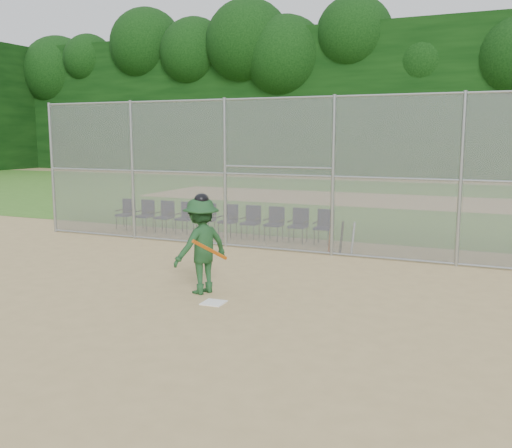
% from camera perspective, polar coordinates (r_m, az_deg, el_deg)
% --- Properties ---
extents(ground, '(100.00, 100.00, 0.00)m').
position_cam_1_polar(ground, '(10.47, -5.53, -7.90)').
color(ground, tan).
rests_on(ground, ground).
extents(grass_strip, '(100.00, 100.00, 0.00)m').
position_cam_1_polar(grass_strip, '(27.36, 13.09, 2.30)').
color(grass_strip, '#3A6F21').
rests_on(grass_strip, ground).
extents(dirt_patch_far, '(24.00, 24.00, 0.00)m').
position_cam_1_polar(dirt_patch_far, '(27.36, 13.09, 2.31)').
color(dirt_patch_far, tan).
rests_on(dirt_patch_far, ground).
extents(backstop_fence, '(16.09, 0.09, 4.00)m').
position_cam_1_polar(backstop_fence, '(14.62, 3.93, 5.14)').
color(backstop_fence, gray).
rests_on(backstop_fence, ground).
extents(treeline, '(81.00, 60.00, 11.00)m').
position_cam_1_polar(treeline, '(29.27, 14.22, 13.45)').
color(treeline, black).
rests_on(treeline, ground).
extents(home_plate, '(0.41, 0.41, 0.02)m').
position_cam_1_polar(home_plate, '(10.45, -4.25, -7.85)').
color(home_plate, white).
rests_on(home_plate, ground).
extents(batter_at_plate, '(1.15, 1.45, 1.93)m').
position_cam_1_polar(batter_at_plate, '(10.94, -5.50, -2.12)').
color(batter_at_plate, '#1C4622').
rests_on(batter_at_plate, ground).
extents(spare_bats, '(0.66, 0.34, 0.84)m').
position_cam_1_polar(spare_bats, '(14.79, 8.54, -1.36)').
color(spare_bats, '#D84C14').
rests_on(spare_bats, ground).
extents(chair_0, '(0.54, 0.52, 0.96)m').
position_cam_1_polar(chair_0, '(19.01, -12.97, 0.97)').
color(chair_0, black).
rests_on(chair_0, ground).
extents(chair_1, '(0.54, 0.52, 0.96)m').
position_cam_1_polar(chair_1, '(18.58, -11.12, 0.85)').
color(chair_1, black).
rests_on(chair_1, ground).
extents(chair_2, '(0.54, 0.52, 0.96)m').
position_cam_1_polar(chair_2, '(18.17, -9.19, 0.73)').
color(chair_2, black).
rests_on(chair_2, ground).
extents(chair_3, '(0.54, 0.52, 0.96)m').
position_cam_1_polar(chair_3, '(17.78, -7.17, 0.59)').
color(chair_3, black).
rests_on(chair_3, ground).
extents(chair_4, '(0.54, 0.52, 0.96)m').
position_cam_1_polar(chair_4, '(17.42, -5.06, 0.46)').
color(chair_4, black).
rests_on(chair_4, ground).
extents(chair_5, '(0.54, 0.52, 0.96)m').
position_cam_1_polar(chair_5, '(17.08, -2.86, 0.31)').
color(chair_5, black).
rests_on(chair_5, ground).
extents(chair_6, '(0.54, 0.52, 0.96)m').
position_cam_1_polar(chair_6, '(16.76, -0.58, 0.16)').
color(chair_6, black).
rests_on(chair_6, ground).
extents(chair_7, '(0.54, 0.52, 0.96)m').
position_cam_1_polar(chair_7, '(16.47, 1.78, 0.01)').
color(chair_7, black).
rests_on(chair_7, ground).
extents(chair_8, '(0.54, 0.52, 0.96)m').
position_cam_1_polar(chair_8, '(16.22, 4.23, -0.15)').
color(chair_8, black).
rests_on(chair_8, ground).
extents(chair_9, '(0.54, 0.52, 0.96)m').
position_cam_1_polar(chair_9, '(15.99, 6.75, -0.32)').
color(chair_9, black).
rests_on(chair_9, ground).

